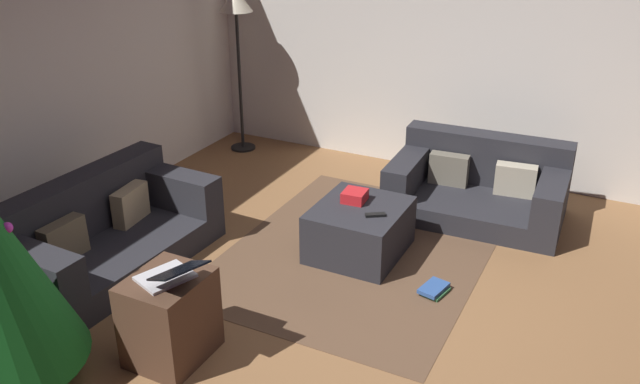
% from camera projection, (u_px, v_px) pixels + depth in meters
% --- Properties ---
extents(ground_plane, '(6.40, 6.40, 0.00)m').
position_uv_depth(ground_plane, '(365.00, 339.00, 4.47)').
color(ground_plane, brown).
extents(rear_partition, '(6.40, 0.12, 2.60)m').
position_uv_depth(rear_partition, '(1.00, 93.00, 5.20)').
color(rear_partition, silver).
rests_on(rear_partition, ground_plane).
extents(corner_partition, '(0.12, 6.40, 2.60)m').
position_uv_depth(corner_partition, '(495.00, 52.00, 6.47)').
color(corner_partition, silver).
rests_on(corner_partition, ground_plane).
extents(couch_left, '(1.78, 0.95, 0.71)m').
position_uv_depth(couch_left, '(103.00, 234.00, 5.24)').
color(couch_left, '#26262B').
rests_on(couch_left, ground_plane).
extents(couch_right, '(1.02, 1.57, 0.68)m').
position_uv_depth(couch_right, '(479.00, 186.00, 6.12)').
color(couch_right, '#26262B').
rests_on(couch_right, ground_plane).
extents(ottoman, '(0.79, 0.70, 0.42)m').
position_uv_depth(ottoman, '(359.00, 230.00, 5.44)').
color(ottoman, '#26262B').
rests_on(ottoman, ground_plane).
extents(gift_box, '(0.21, 0.20, 0.09)m').
position_uv_depth(gift_box, '(355.00, 196.00, 5.43)').
color(gift_box, red).
rests_on(gift_box, ottoman).
extents(tv_remote, '(0.13, 0.16, 0.02)m').
position_uv_depth(tv_remote, '(375.00, 215.00, 5.19)').
color(tv_remote, black).
rests_on(tv_remote, ottoman).
extents(side_table, '(0.52, 0.44, 0.58)m').
position_uv_depth(side_table, '(170.00, 318.00, 4.19)').
color(side_table, '#4C3323').
rests_on(side_table, ground_plane).
extents(laptop, '(0.44, 0.50, 0.19)m').
position_uv_depth(laptop, '(170.00, 275.00, 4.00)').
color(laptop, silver).
rests_on(laptop, side_table).
extents(book_stack, '(0.27, 0.21, 0.06)m').
position_uv_depth(book_stack, '(435.00, 290.00, 4.96)').
color(book_stack, '#387A47').
rests_on(book_stack, ground_plane).
extents(corner_lamp, '(0.36, 0.36, 1.80)m').
position_uv_depth(corner_lamp, '(236.00, 13.00, 7.06)').
color(corner_lamp, black).
rests_on(corner_lamp, ground_plane).
extents(area_rug, '(2.60, 2.00, 0.01)m').
position_uv_depth(area_rug, '(359.00, 252.00, 5.52)').
color(area_rug, brown).
rests_on(area_rug, ground_plane).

